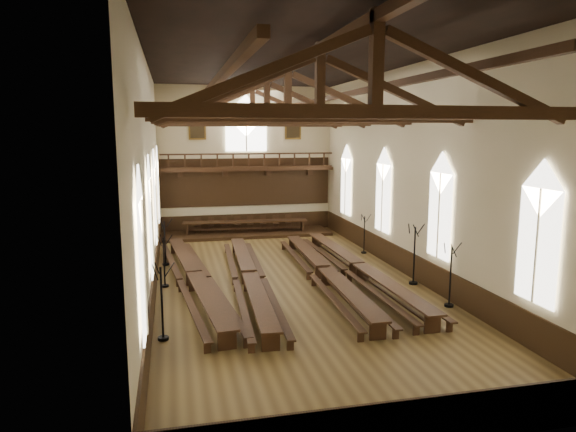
# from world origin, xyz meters

# --- Properties ---
(ground) EXTENTS (26.00, 26.00, 0.00)m
(ground) POSITION_xyz_m (0.00, 0.00, 0.00)
(ground) COLOR brown
(ground) RESTS_ON ground
(room_walls) EXTENTS (26.00, 26.00, 26.00)m
(room_walls) POSITION_xyz_m (0.00, 0.00, 6.46)
(room_walls) COLOR beige
(room_walls) RESTS_ON ground
(wainscot_band) EXTENTS (12.00, 26.00, 1.20)m
(wainscot_band) POSITION_xyz_m (0.00, 0.00, 0.60)
(wainscot_band) COLOR black
(wainscot_band) RESTS_ON ground
(side_windows) EXTENTS (11.85, 19.80, 4.50)m
(side_windows) POSITION_xyz_m (-0.00, -0.00, 3.74)
(side_windows) COLOR white
(side_windows) RESTS_ON room_walls
(end_window) EXTENTS (2.80, 0.12, 3.80)m
(end_window) POSITION_xyz_m (0.00, 12.90, 7.22)
(end_window) COLOR white
(end_window) RESTS_ON room_walls
(minstrels_gallery) EXTENTS (11.80, 1.24, 3.70)m
(minstrels_gallery) POSITION_xyz_m (0.00, 12.66, 3.91)
(minstrels_gallery) COLOR #3D2013
(minstrels_gallery) RESTS_ON room_walls
(portraits) EXTENTS (7.75, 0.09, 1.45)m
(portraits) POSITION_xyz_m (0.00, 12.90, 7.10)
(portraits) COLOR brown
(portraits) RESTS_ON room_walls
(roof_trusses) EXTENTS (11.70, 25.70, 2.80)m
(roof_trusses) POSITION_xyz_m (0.00, -0.00, 8.22)
(roof_trusses) COLOR #3D2013
(roof_trusses) RESTS_ON room_walls
(refectory_row_a) EXTENTS (2.30, 14.75, 0.77)m
(refectory_row_a) POSITION_xyz_m (-4.29, 0.09, 0.57)
(refectory_row_a) COLOR #3D2013
(refectory_row_a) RESTS_ON ground
(refectory_row_b) EXTENTS (1.88, 14.49, 0.75)m
(refectory_row_b) POSITION_xyz_m (-1.83, -0.38, 0.55)
(refectory_row_b) COLOR #3D2013
(refectory_row_b) RESTS_ON ground
(refectory_row_c) EXTENTS (1.71, 14.42, 0.75)m
(refectory_row_c) POSITION_xyz_m (1.68, -0.32, 0.55)
(refectory_row_c) COLOR #3D2013
(refectory_row_c) RESTS_ON ground
(refectory_row_d) EXTENTS (1.66, 14.57, 0.77)m
(refectory_row_d) POSITION_xyz_m (3.44, -0.11, 0.56)
(refectory_row_d) COLOR #3D2013
(refectory_row_d) RESTS_ON ground
(dais) EXTENTS (11.40, 2.94, 0.20)m
(dais) POSITION_xyz_m (-0.33, 11.40, 0.10)
(dais) COLOR black
(dais) RESTS_ON ground
(high_table) EXTENTS (8.40, 1.50, 0.78)m
(high_table) POSITION_xyz_m (-0.33, 11.40, 0.86)
(high_table) COLOR #3D2013
(high_table) RESTS_ON dais
(high_chairs) EXTENTS (6.74, 0.45, 0.95)m
(high_chairs) POSITION_xyz_m (-0.33, 12.21, 0.71)
(high_chairs) COLOR #3D2013
(high_chairs) RESTS_ON dais
(candelabrum_left_near) EXTENTS (0.75, 0.82, 2.67)m
(candelabrum_left_near) POSITION_xyz_m (-5.55, -5.56, 0.81)
(candelabrum_left_near) COLOR black
(candelabrum_left_near) RESTS_ON ground
(candelabrum_left_mid) EXTENTS (0.70, 0.72, 2.40)m
(candelabrum_left_mid) POSITION_xyz_m (-5.55, 0.56, 0.73)
(candelabrum_left_mid) COLOR black
(candelabrum_left_mid) RESTS_ON ground
(candelabrum_left_far) EXTENTS (0.68, 0.76, 2.48)m
(candelabrum_left_far) POSITION_xyz_m (-5.55, 4.47, 0.75)
(candelabrum_left_far) COLOR black
(candelabrum_left_far) RESTS_ON ground
(candelabrum_right_near) EXTENTS (0.76, 0.78, 2.61)m
(candelabrum_right_near) POSITION_xyz_m (5.55, -4.68, 0.79)
(candelabrum_right_near) COLOR black
(candelabrum_right_near) RESTS_ON ground
(candelabrum_right_mid) EXTENTS (0.80, 0.86, 2.82)m
(candelabrum_right_mid) POSITION_xyz_m (5.55, -1.55, 0.86)
(candelabrum_right_mid) COLOR black
(candelabrum_right_mid) RESTS_ON ground
(candelabrum_right_far) EXTENTS (0.63, 0.70, 2.28)m
(candelabrum_right_far) POSITION_xyz_m (5.55, 4.68, 0.69)
(candelabrum_right_far) COLOR black
(candelabrum_right_far) RESTS_ON ground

